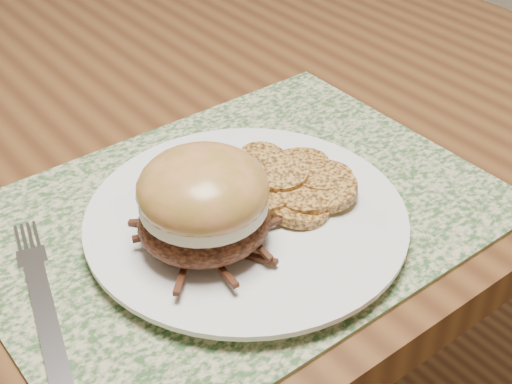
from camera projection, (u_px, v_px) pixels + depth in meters
placemat at (238, 213)px, 0.64m from camera, size 0.45×0.33×0.00m
dinner_plate at (246, 221)px, 0.61m from camera, size 0.26×0.26×0.02m
pork_sandwich at (204, 203)px, 0.55m from camera, size 0.12×0.12×0.08m
roasted_potatoes at (292, 184)px, 0.63m from camera, size 0.13×0.14×0.03m
fork at (42, 298)px, 0.55m from camera, size 0.07×0.19×0.00m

